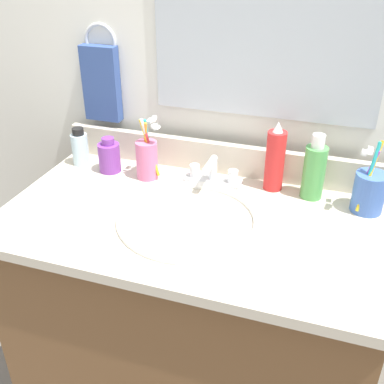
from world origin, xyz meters
name	(u,v)px	position (x,y,z in m)	size (l,w,h in m)	color
vanity_cabinet	(192,333)	(0.00, 0.00, 0.38)	(0.91, 0.49, 0.75)	brown
countertop	(192,221)	(0.00, 0.00, 0.76)	(0.95, 0.54, 0.03)	beige
backsplash	(220,158)	(0.00, 0.26, 0.82)	(0.95, 0.02, 0.09)	beige
back_wall	(224,199)	(0.00, 0.32, 0.65)	(2.05, 0.04, 1.30)	silver
mirror_panel	(269,7)	(0.10, 0.30, 1.23)	(0.60, 0.01, 0.56)	#B2BCC6
towel_ring	(100,41)	(-0.37, 0.30, 1.12)	(0.10, 0.10, 0.01)	silver
hand_towel	(101,84)	(-0.37, 0.28, 1.00)	(0.11, 0.04, 0.22)	#334C8C
sink_basin	(190,230)	(0.00, -0.02, 0.75)	(0.36, 0.36, 0.11)	white
faucet	(213,175)	(0.00, 0.18, 0.81)	(0.16, 0.10, 0.08)	silver
bottle_cream_purple	(109,156)	(-0.31, 0.16, 0.82)	(0.06, 0.06, 0.10)	#7A3899
bottle_gel_clear	(80,148)	(-0.41, 0.18, 0.83)	(0.05, 0.05, 0.11)	silver
bottle_toner_green	(314,170)	(0.27, 0.19, 0.85)	(0.06, 0.06, 0.18)	#4C9E4C
bottle_spray_red	(275,159)	(0.16, 0.21, 0.86)	(0.05, 0.05, 0.19)	red
cup_pink	(147,158)	(-0.18, 0.16, 0.84)	(0.07, 0.07, 0.18)	#D16693
cup_blue_plastic	(369,191)	(0.40, 0.17, 0.83)	(0.08, 0.08, 0.19)	#3F66B7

